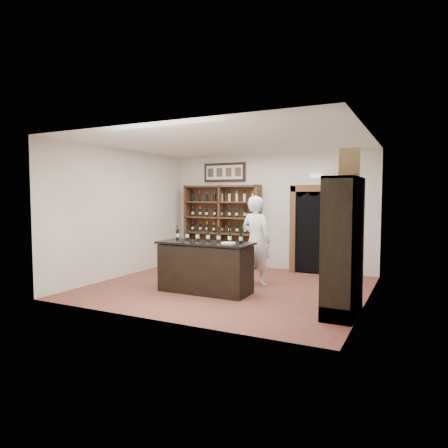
# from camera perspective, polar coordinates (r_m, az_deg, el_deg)

# --- Properties ---
(floor) EXTENTS (5.50, 5.50, 0.00)m
(floor) POSITION_cam_1_polar(r_m,az_deg,el_deg) (8.45, 0.52, -8.98)
(floor) COLOR brown
(floor) RESTS_ON ground
(ceiling) EXTENTS (5.50, 5.50, 0.00)m
(ceiling) POSITION_cam_1_polar(r_m,az_deg,el_deg) (8.31, 0.53, 11.62)
(ceiling) COLOR white
(ceiling) RESTS_ON wall_back
(wall_back) EXTENTS (5.50, 0.04, 3.00)m
(wall_back) POSITION_cam_1_polar(r_m,az_deg,el_deg) (10.55, 6.48, 1.81)
(wall_back) COLOR white
(wall_back) RESTS_ON ground
(wall_left) EXTENTS (0.04, 5.00, 3.00)m
(wall_left) POSITION_cam_1_polar(r_m,az_deg,el_deg) (9.77, -14.14, 1.54)
(wall_left) COLOR white
(wall_left) RESTS_ON ground
(wall_right) EXTENTS (0.04, 5.00, 3.00)m
(wall_right) POSITION_cam_1_polar(r_m,az_deg,el_deg) (7.46, 19.87, 0.70)
(wall_right) COLOR white
(wall_right) RESTS_ON ground
(wine_shelf) EXTENTS (2.20, 0.38, 2.20)m
(wine_shelf) POSITION_cam_1_polar(r_m,az_deg,el_deg) (10.93, -0.25, -0.19)
(wine_shelf) COLOR #53331C
(wine_shelf) RESTS_ON ground
(framed_picture) EXTENTS (1.25, 0.04, 0.52)m
(framed_picture) POSITION_cam_1_polar(r_m,az_deg,el_deg) (11.05, 0.07, 7.38)
(framed_picture) COLOR black
(framed_picture) RESTS_ON wall_back
(arched_doorway) EXTENTS (1.17, 0.35, 2.17)m
(arched_doorway) POSITION_cam_1_polar(r_m,az_deg,el_deg) (10.04, 12.85, -0.44)
(arched_doorway) COLOR black
(arched_doorway) RESTS_ON ground
(emergency_light) EXTENTS (0.30, 0.10, 0.10)m
(emergency_light) POSITION_cam_1_polar(r_m,az_deg,el_deg) (10.12, 13.08, 6.74)
(emergency_light) COLOR white
(emergency_light) RESTS_ON wall_back
(tasting_counter) EXTENTS (1.88, 0.78, 1.00)m
(tasting_counter) POSITION_cam_1_polar(r_m,az_deg,el_deg) (7.92, -2.70, -6.22)
(tasting_counter) COLOR black
(tasting_counter) RESTS_ON ground
(counter_bottle_0) EXTENTS (0.07, 0.07, 0.30)m
(counter_bottle_0) POSITION_cam_1_polar(r_m,az_deg,el_deg) (8.30, -6.68, -1.49)
(counter_bottle_0) COLOR black
(counter_bottle_0) RESTS_ON tasting_counter
(counter_bottle_1) EXTENTS (0.07, 0.07, 0.30)m
(counter_bottle_1) POSITION_cam_1_polar(r_m,az_deg,el_deg) (8.18, -5.27, -1.57)
(counter_bottle_1) COLOR black
(counter_bottle_1) RESTS_ON tasting_counter
(counter_bottle_2) EXTENTS (0.07, 0.07, 0.30)m
(counter_bottle_2) POSITION_cam_1_polar(r_m,az_deg,el_deg) (8.05, -3.82, -1.65)
(counter_bottle_2) COLOR black
(counter_bottle_2) RESTS_ON tasting_counter
(counter_bottle_3) EXTENTS (0.07, 0.07, 0.30)m
(counter_bottle_3) POSITION_cam_1_polar(r_m,az_deg,el_deg) (7.93, -2.32, -1.73)
(counter_bottle_3) COLOR black
(counter_bottle_3) RESTS_ON tasting_counter
(counter_bottle_4) EXTENTS (0.07, 0.07, 0.30)m
(counter_bottle_4) POSITION_cam_1_polar(r_m,az_deg,el_deg) (7.82, -0.78, -1.81)
(counter_bottle_4) COLOR black
(counter_bottle_4) RESTS_ON tasting_counter
(counter_bottle_5) EXTENTS (0.07, 0.07, 0.30)m
(counter_bottle_5) POSITION_cam_1_polar(r_m,az_deg,el_deg) (7.72, 0.81, -1.89)
(counter_bottle_5) COLOR black
(counter_bottle_5) RESTS_ON tasting_counter
(counter_bottle_6) EXTENTS (0.07, 0.07, 0.30)m
(counter_bottle_6) POSITION_cam_1_polar(r_m,az_deg,el_deg) (7.62, 2.43, -1.97)
(counter_bottle_6) COLOR black
(counter_bottle_6) RESTS_ON tasting_counter
(side_cabinet) EXTENTS (0.48, 1.20, 2.20)m
(side_cabinet) POSITION_cam_1_polar(r_m,az_deg,el_deg) (6.69, 16.89, -6.02)
(side_cabinet) COLOR black
(side_cabinet) RESTS_ON ground
(shopkeeper) EXTENTS (0.77, 0.59, 1.90)m
(shopkeeper) POSITION_cam_1_polar(r_m,az_deg,el_deg) (8.59, 4.59, -2.34)
(shopkeeper) COLOR white
(shopkeeper) RESTS_ON ground
(plate) EXTENTS (0.28, 0.28, 0.02)m
(plate) POSITION_cam_1_polar(r_m,az_deg,el_deg) (7.54, 0.60, -2.75)
(plate) COLOR white
(plate) RESTS_ON tasting_counter
(wine_crate) EXTENTS (0.36, 0.23, 0.48)m
(wine_crate) POSITION_cam_1_polar(r_m,az_deg,el_deg) (6.89, 17.38, 8.32)
(wine_crate) COLOR tan
(wine_crate) RESTS_ON side_cabinet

